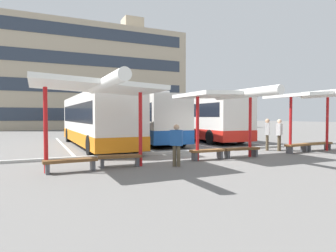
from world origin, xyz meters
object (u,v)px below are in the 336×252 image
(coach_bus_0, at_px, (96,121))
(waiting_passenger_2, at_px, (279,132))
(coach_bus_2, at_px, (200,118))
(bench_4, at_px, (297,146))
(bench_5, at_px, (318,144))
(bench_1, at_px, (120,158))
(waiting_shelter_0, at_px, (97,88))
(bench_2, at_px, (207,152))
(bench_3, at_px, (241,150))
(waiting_passenger_1, at_px, (267,132))
(waiting_shelter_1, at_px, (229,96))
(coach_bus_1, at_px, (149,120))
(waiting_passenger_0, at_px, (176,142))
(bench_0, at_px, (71,162))
(waiting_shelter_2, at_px, (315,96))

(coach_bus_0, relative_size, waiting_passenger_2, 6.80)
(coach_bus_0, height_order, coach_bus_2, coach_bus_2)
(bench_4, relative_size, bench_5, 0.83)
(bench_1, xyz_separation_m, waiting_passenger_2, (9.28, 1.29, 0.69))
(waiting_shelter_0, relative_size, bench_5, 2.79)
(coach_bus_0, height_order, bench_2, coach_bus_0)
(bench_3, height_order, waiting_passenger_1, waiting_passenger_1)
(waiting_shelter_1, bearing_deg, coach_bus_1, 90.35)
(coach_bus_0, height_order, waiting_shelter_0, coach_bus_0)
(bench_4, bearing_deg, waiting_passenger_0, -171.56)
(bench_2, xyz_separation_m, bench_5, (7.38, 0.35, 0.01))
(coach_bus_2, xyz_separation_m, bench_4, (0.47, -9.01, -1.39))
(coach_bus_0, height_order, bench_3, coach_bus_0)
(bench_0, height_order, waiting_shelter_2, waiting_shelter_2)
(coach_bus_2, bearing_deg, waiting_shelter_1, -113.98)
(coach_bus_1, relative_size, waiting_shelter_1, 2.28)
(bench_2, bearing_deg, bench_3, -1.19)
(bench_3, height_order, waiting_passenger_2, waiting_passenger_2)
(waiting_shelter_1, distance_m, waiting_passenger_2, 4.96)
(bench_3, bearing_deg, coach_bus_1, 95.86)
(coach_bus_0, xyz_separation_m, waiting_passenger_1, (8.26, -6.12, -0.60))
(bench_2, height_order, waiting_passenger_0, waiting_passenger_0)
(coach_bus_0, relative_size, bench_0, 6.60)
(waiting_shelter_2, bearing_deg, waiting_shelter_0, -177.51)
(waiting_shelter_1, bearing_deg, waiting_passenger_2, 17.75)
(waiting_shelter_0, xyz_separation_m, bench_2, (4.87, 0.61, -2.57))
(bench_4, bearing_deg, waiting_shelter_2, -17.44)
(waiting_shelter_0, relative_size, waiting_passenger_2, 3.06)
(bench_5, distance_m, waiting_passenger_1, 2.87)
(bench_1, bearing_deg, waiting_passenger_2, 7.92)
(coach_bus_1, bearing_deg, waiting_passenger_0, -105.40)
(bench_1, bearing_deg, coach_bus_2, 45.82)
(waiting_passenger_0, bearing_deg, bench_4, 8.44)
(bench_2, distance_m, waiting_passenger_2, 5.47)
(waiting_shelter_1, height_order, bench_5, waiting_shelter_1)
(waiting_shelter_2, xyz_separation_m, waiting_passenger_0, (-8.47, -0.84, -2.07))
(waiting_passenger_2, bearing_deg, bench_0, -171.68)
(waiting_shelter_1, distance_m, bench_3, 2.62)
(bench_5, relative_size, waiting_passenger_0, 1.20)
(bench_3, height_order, waiting_shelter_2, waiting_shelter_2)
(bench_2, xyz_separation_m, waiting_passenger_0, (-1.99, -0.96, 0.58))
(waiting_shelter_0, height_order, bench_4, waiting_shelter_0)
(coach_bus_2, distance_m, waiting_shelter_2, 9.47)
(bench_0, height_order, waiting_passenger_1, waiting_passenger_1)
(coach_bus_2, distance_m, waiting_passenger_1, 7.63)
(bench_2, height_order, bench_4, same)
(bench_5, bearing_deg, waiting_shelter_2, -152.67)
(bench_0, xyz_separation_m, waiting_shelter_2, (12.26, 0.39, 2.65))
(coach_bus_0, bearing_deg, bench_2, -66.35)
(bench_0, bearing_deg, coach_bus_0, 73.65)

